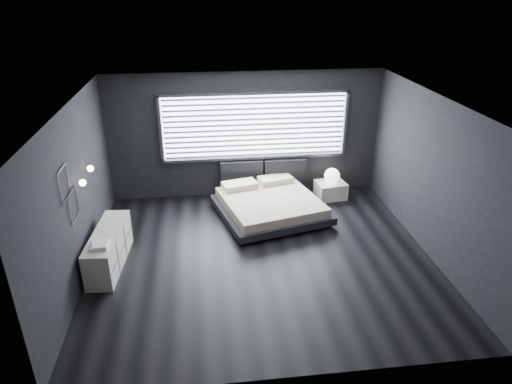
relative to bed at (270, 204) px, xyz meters
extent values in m
plane|color=black|center=(-0.38, -1.59, -0.25)|extent=(6.00, 6.00, 0.00)
plane|color=silver|center=(-0.38, -1.59, 2.55)|extent=(6.00, 6.00, 0.00)
cube|color=black|center=(-0.38, 1.16, 1.15)|extent=(6.00, 0.04, 2.80)
cube|color=black|center=(-0.38, -4.34, 1.15)|extent=(6.00, 0.04, 2.80)
cube|color=black|center=(-3.38, -1.59, 1.15)|extent=(0.04, 5.50, 2.80)
cube|color=black|center=(2.62, -1.59, 1.15)|extent=(0.04, 5.50, 2.80)
cube|color=white|center=(-0.18, 1.14, 1.36)|extent=(4.00, 0.02, 1.38)
cube|color=#47474C|center=(-2.22, 1.11, 1.36)|extent=(0.06, 0.08, 1.48)
cube|color=#47474C|center=(1.86, 1.11, 1.36)|extent=(0.06, 0.08, 1.48)
cube|color=#47474C|center=(-0.18, 1.11, 2.09)|extent=(4.14, 0.08, 0.06)
cube|color=#47474C|center=(-0.18, 1.11, 0.63)|extent=(4.14, 0.08, 0.06)
cube|color=silver|center=(-0.18, 1.08, 1.36)|extent=(3.94, 0.03, 1.32)
cube|color=black|center=(-0.49, 1.05, 0.32)|extent=(0.96, 0.16, 0.52)
cube|color=black|center=(0.51, 1.05, 0.32)|extent=(0.96, 0.16, 0.52)
cylinder|color=silver|center=(-3.33, -1.54, 1.35)|extent=(0.10, 0.02, 0.02)
sphere|color=#FFE5B7|center=(-3.26, -1.54, 1.35)|extent=(0.11, 0.11, 0.11)
cylinder|color=silver|center=(-3.33, -0.94, 1.35)|extent=(0.10, 0.02, 0.02)
sphere|color=#FFE5B7|center=(-3.26, -0.94, 1.35)|extent=(0.11, 0.11, 0.11)
cube|color=#47474C|center=(-3.36, -2.14, 1.83)|extent=(0.01, 0.46, 0.02)
cube|color=#47474C|center=(-3.36, -2.14, 1.37)|extent=(0.01, 0.46, 0.02)
cube|color=#47474C|center=(-3.36, -1.91, 1.60)|extent=(0.01, 0.02, 0.46)
cube|color=#47474C|center=(-3.36, -2.37, 1.60)|extent=(0.01, 0.02, 0.46)
cube|color=#47474C|center=(-3.36, -1.89, 1.36)|extent=(0.01, 0.46, 0.02)
cube|color=#47474C|center=(-3.36, -1.89, 0.90)|extent=(0.01, 0.46, 0.02)
cube|color=#47474C|center=(-3.36, -1.66, 1.13)|extent=(0.01, 0.02, 0.46)
cube|color=#47474C|center=(-3.36, -2.12, 1.13)|extent=(0.01, 0.02, 0.46)
cube|color=black|center=(-0.66, -1.03, -0.21)|extent=(0.14, 0.14, 0.08)
cube|color=black|center=(1.07, -0.59, -0.21)|extent=(0.14, 0.14, 0.08)
cube|color=black|center=(-1.05, 0.51, -0.21)|extent=(0.14, 0.14, 0.08)
cube|color=black|center=(0.68, 0.96, -0.21)|extent=(0.14, 0.14, 0.08)
cube|color=black|center=(0.01, -0.04, -0.10)|extent=(2.49, 2.42, 0.15)
cube|color=#C1B39D|center=(0.01, -0.04, 0.07)|extent=(2.24, 2.24, 0.19)
cube|color=beige|center=(-0.58, 0.57, 0.23)|extent=(0.81, 0.56, 0.12)
cube|color=beige|center=(0.24, 0.78, 0.23)|extent=(0.81, 0.56, 0.12)
cube|color=silver|center=(1.50, 0.68, -0.06)|extent=(0.70, 0.61, 0.37)
sphere|color=white|center=(1.51, 0.67, 0.30)|extent=(0.34, 0.34, 0.34)
cube|color=silver|center=(-3.03, -1.48, 0.08)|extent=(0.58, 1.65, 0.65)
cube|color=#47474C|center=(-2.80, -1.50, 0.08)|extent=(0.13, 1.60, 0.63)
cube|color=white|center=(-3.06, -1.93, 0.42)|extent=(0.27, 0.36, 0.04)
cube|color=white|center=(-3.05, -1.95, 0.46)|extent=(0.26, 0.33, 0.03)
camera|label=1|loc=(-1.33, -8.45, 4.29)|focal=32.00mm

